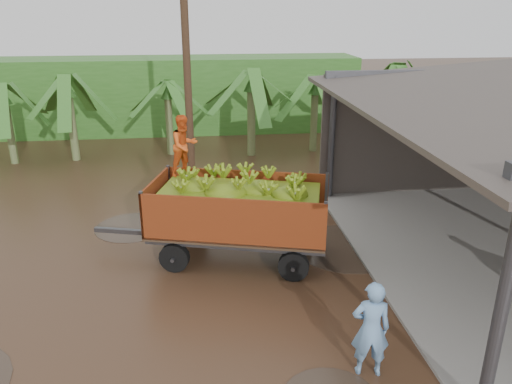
# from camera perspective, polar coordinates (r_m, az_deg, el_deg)

# --- Properties ---
(ground) EXTENTS (100.00, 100.00, 0.00)m
(ground) POSITION_cam_1_polar(r_m,az_deg,el_deg) (11.10, -11.75, -12.44)
(ground) COLOR black
(ground) RESTS_ON ground
(hedge_north) EXTENTS (22.00, 3.00, 3.60)m
(hedge_north) POSITION_cam_1_polar(r_m,az_deg,el_deg) (25.82, -13.76, 10.69)
(hedge_north) COLOR #2D661E
(hedge_north) RESTS_ON ground
(banana_trailer) EXTENTS (6.02, 3.11, 3.50)m
(banana_trailer) POSITION_cam_1_polar(r_m,az_deg,el_deg) (12.15, -2.08, -2.01)
(banana_trailer) COLOR #A33D17
(banana_trailer) RESTS_ON ground
(man_blue) EXTENTS (0.71, 0.52, 1.78)m
(man_blue) POSITION_cam_1_polar(r_m,az_deg,el_deg) (8.85, 12.98, -15.00)
(man_blue) COLOR #719ECE
(man_blue) RESTS_ON ground
(utility_pole) EXTENTS (1.20, 0.24, 8.37)m
(utility_pole) POSITION_cam_1_polar(r_m,az_deg,el_deg) (16.19, -7.91, 14.25)
(utility_pole) COLOR #47301E
(utility_pole) RESTS_ON ground
(banana_plants) EXTENTS (25.03, 20.03, 3.81)m
(banana_plants) POSITION_cam_1_polar(r_m,az_deg,el_deg) (17.27, -23.54, 4.66)
(banana_plants) COLOR #2D661E
(banana_plants) RESTS_ON ground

